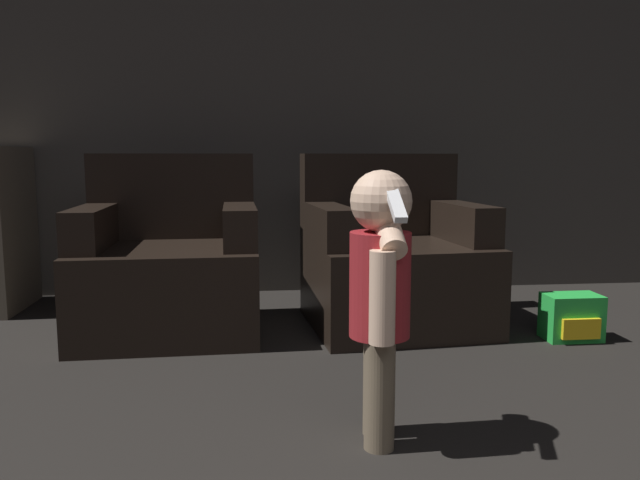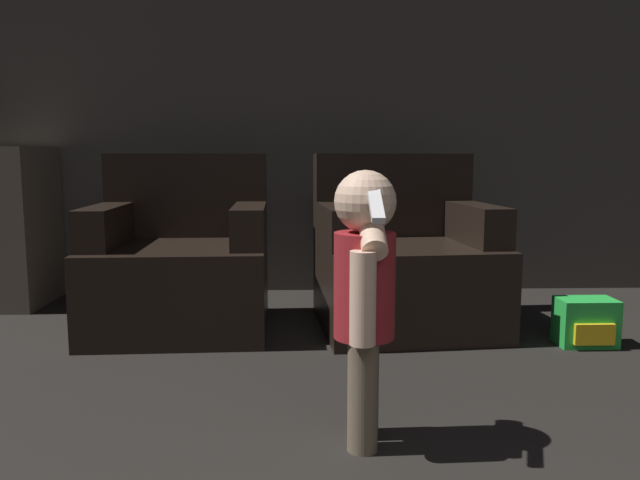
# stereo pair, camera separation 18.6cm
# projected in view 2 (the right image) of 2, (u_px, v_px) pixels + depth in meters

# --- Properties ---
(wall_back) EXTENTS (8.40, 0.05, 2.60)m
(wall_back) POSITION_uv_depth(u_px,v_px,m) (365.00, 93.00, 4.06)
(wall_back) COLOR #423D38
(wall_back) RESTS_ON ground_plane
(armchair_left) EXTENTS (0.91, 0.85, 0.91)m
(armchair_left) POSITION_uv_depth(u_px,v_px,m) (182.00, 266.00, 3.25)
(armchair_left) COLOR black
(armchair_left) RESTS_ON ground_plane
(armchair_right) EXTENTS (0.95, 0.90, 0.91)m
(armchair_right) POSITION_uv_depth(u_px,v_px,m) (404.00, 265.00, 3.29)
(armchair_right) COLOR black
(armchair_right) RESTS_ON ground_plane
(person_toddler) EXTENTS (0.19, 0.33, 0.85)m
(person_toddler) POSITION_uv_depth(u_px,v_px,m) (365.00, 286.00, 1.89)
(person_toddler) COLOR brown
(person_toddler) RESTS_ON ground_plane
(toy_backpack) EXTENTS (0.27, 0.19, 0.22)m
(toy_backpack) POSITION_uv_depth(u_px,v_px,m) (586.00, 322.00, 2.96)
(toy_backpack) COLOR green
(toy_backpack) RESTS_ON ground_plane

